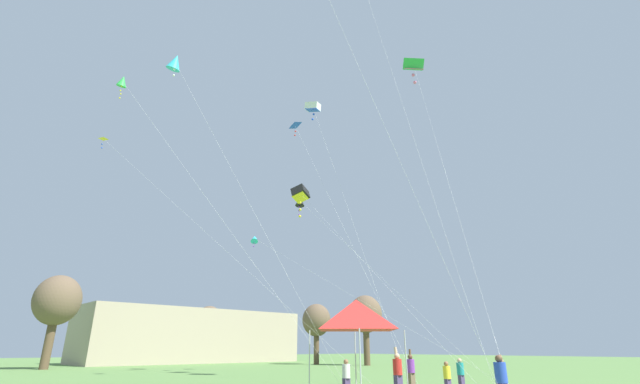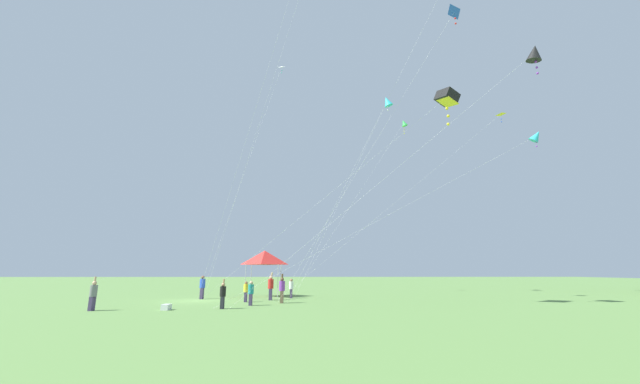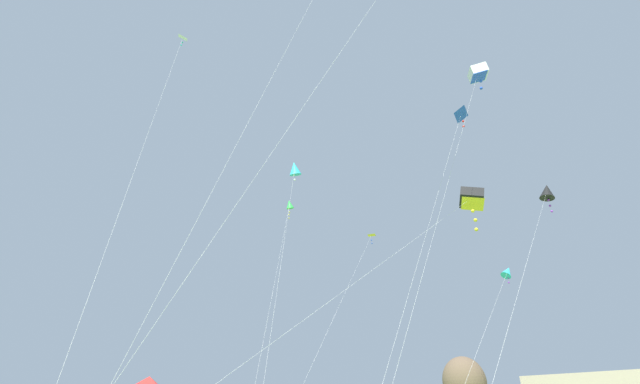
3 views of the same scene
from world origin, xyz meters
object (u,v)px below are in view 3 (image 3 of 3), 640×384
at_px(kite_white_delta_6, 182,41).
at_px(kite_green_diamond_8, 290,205).
at_px(kite_cyan_diamond_2, 507,272).
at_px(kite_white_box_9, 478,74).
at_px(kite_yellow_delta_0, 371,236).
at_px(kite_cyan_diamond_7, 295,169).
at_px(kite_black_box_1, 472,199).
at_px(kite_blue_delta_5, 461,116).
at_px(kite_black_diamond_3, 547,192).

bearing_deg(kite_white_delta_6, kite_green_diamond_8, 100.54).
height_order(kite_cyan_diamond_2, kite_white_box_9, kite_white_box_9).
relative_size(kite_white_delta_6, kite_white_box_9, 1.01).
bearing_deg(kite_cyan_diamond_2, kite_white_box_9, -69.49).
relative_size(kite_yellow_delta_0, kite_cyan_diamond_7, 1.14).
distance_m(kite_black_box_1, kite_white_delta_6, 21.23).
height_order(kite_yellow_delta_0, kite_cyan_diamond_7, kite_cyan_diamond_7).
height_order(kite_yellow_delta_0, kite_white_delta_6, kite_white_delta_6).
height_order(kite_cyan_diamond_7, kite_white_box_9, kite_white_box_9).
bearing_deg(kite_white_delta_6, kite_cyan_diamond_7, 91.06).
distance_m(kite_black_box_1, kite_cyan_diamond_7, 14.55).
bearing_deg(kite_white_box_9, kite_black_box_1, -161.84).
bearing_deg(kite_white_box_9, kite_cyan_diamond_7, -171.84).
bearing_deg(kite_green_diamond_8, kite_white_box_9, -0.93).
height_order(kite_blue_delta_5, kite_white_box_9, kite_white_box_9).
height_order(kite_black_diamond_3, kite_white_box_9, kite_white_box_9).
bearing_deg(kite_white_box_9, kite_black_diamond_3, 65.05).
relative_size(kite_green_diamond_8, kite_white_box_9, 0.79).
bearing_deg(kite_yellow_delta_0, kite_black_box_1, -40.21).
xyz_separation_m(kite_black_box_1, kite_green_diamond_8, (-15.54, 0.93, 4.71)).
relative_size(kite_cyan_diamond_2, kite_green_diamond_8, 1.15).
bearing_deg(kite_yellow_delta_0, kite_white_delta_6, -88.68).
relative_size(kite_black_diamond_3, kite_blue_delta_5, 0.89).
distance_m(kite_black_box_1, kite_cyan_diamond_2, 7.03).
bearing_deg(kite_cyan_diamond_7, kite_black_box_1, 6.60).
bearing_deg(kite_yellow_delta_0, kite_green_diamond_8, -101.65).
bearing_deg(kite_yellow_delta_0, kite_blue_delta_5, -37.31).
relative_size(kite_yellow_delta_0, kite_white_box_9, 0.98).
relative_size(kite_yellow_delta_0, kite_blue_delta_5, 1.10).
distance_m(kite_black_diamond_3, kite_green_diamond_8, 19.88).
distance_m(kite_white_delta_6, kite_white_box_9, 20.60).
height_order(kite_white_delta_6, kite_green_diamond_8, kite_white_delta_6).
relative_size(kite_blue_delta_5, kite_white_box_9, 0.89).
xyz_separation_m(kite_white_delta_6, kite_cyan_diamond_7, (-0.23, 12.19, -3.65)).
height_order(kite_black_box_1, kite_cyan_diamond_2, kite_black_box_1).
height_order(kite_white_delta_6, kite_white_box_9, kite_white_delta_6).
xyz_separation_m(kite_cyan_diamond_2, kite_white_delta_6, (-12.63, -20.10, 12.83)).
bearing_deg(kite_black_diamond_3, kite_cyan_diamond_7, -160.50).
relative_size(kite_white_delta_6, kite_green_diamond_8, 1.28).
bearing_deg(kite_black_box_1, kite_yellow_delta_0, 139.79).
xyz_separation_m(kite_black_diamond_3, kite_green_diamond_8, (-19.26, -3.50, 3.43)).
xyz_separation_m(kite_blue_delta_5, kite_cyan_diamond_7, (-13.14, -2.55, -0.85)).
distance_m(kite_yellow_delta_0, kite_black_diamond_3, 18.79).
relative_size(kite_yellow_delta_0, kite_black_box_1, 1.24).
bearing_deg(kite_green_diamond_8, kite_yellow_delta_0, 78.35).
distance_m(kite_black_diamond_3, kite_white_delta_6, 26.02).
xyz_separation_m(kite_cyan_diamond_7, kite_green_diamond_8, (-2.50, 2.44, -1.56)).
bearing_deg(kite_black_box_1, kite_green_diamond_8, 176.59).
height_order(kite_blue_delta_5, kite_white_delta_6, kite_white_delta_6).
xyz_separation_m(kite_white_delta_6, kite_green_diamond_8, (-2.72, 14.63, -5.21)).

